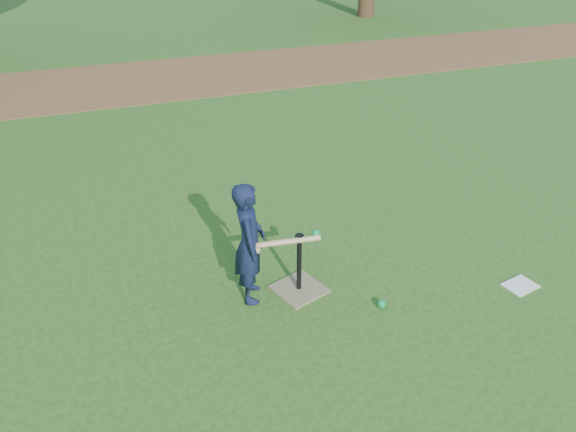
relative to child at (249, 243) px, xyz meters
name	(u,v)px	position (x,y,z in m)	size (l,w,h in m)	color
ground	(328,288)	(0.72, -0.15, -0.59)	(80.00, 80.00, 0.00)	#285116
dirt_strip	(181,77)	(0.72, 7.35, -0.58)	(24.00, 3.00, 0.01)	brown
child	(249,243)	(0.00, 0.00, 0.00)	(0.43, 0.28, 1.17)	#111833
wiffle_ball_ground	(382,304)	(1.06, -0.57, -0.55)	(0.08, 0.08, 0.08)	#0D9348
clipboard	(520,286)	(2.47, -0.75, -0.58)	(0.30, 0.23, 0.01)	white
batting_tee	(299,281)	(0.45, -0.07, -0.48)	(0.54, 0.54, 0.61)	#817252
swing_action	(291,241)	(0.35, -0.10, 0.00)	(0.65, 0.13, 0.09)	tan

